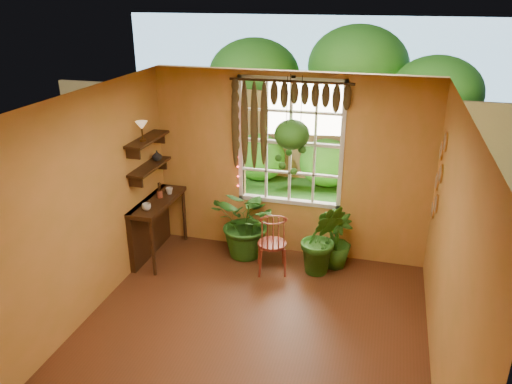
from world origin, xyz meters
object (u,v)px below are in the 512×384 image
at_px(potted_plant_left, 248,222).
at_px(windsor_chair, 272,252).
at_px(counter_ledge, 152,221).
at_px(potted_plant_mid, 322,238).
at_px(hanging_basket, 292,136).

bearing_deg(potted_plant_left, windsor_chair, -38.20).
bearing_deg(counter_ledge, windsor_chair, -0.82).
relative_size(potted_plant_mid, hanging_basket, 0.81).
height_order(windsor_chair, potted_plant_mid, windsor_chair).
distance_m(counter_ledge, potted_plant_mid, 2.50).
relative_size(windsor_chair, hanging_basket, 0.83).
distance_m(windsor_chair, hanging_basket, 1.63).
bearing_deg(counter_ledge, potted_plant_left, 13.06).
height_order(potted_plant_mid, hanging_basket, hanging_basket).
bearing_deg(windsor_chair, hanging_basket, 49.50).
xyz_separation_m(counter_ledge, potted_plant_left, (1.39, 0.32, -0.00)).
bearing_deg(potted_plant_mid, counter_ledge, -177.03).
bearing_deg(potted_plant_mid, potted_plant_left, 170.23).
height_order(windsor_chair, potted_plant_left, potted_plant_left).
height_order(potted_plant_left, potted_plant_mid, potted_plant_left).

